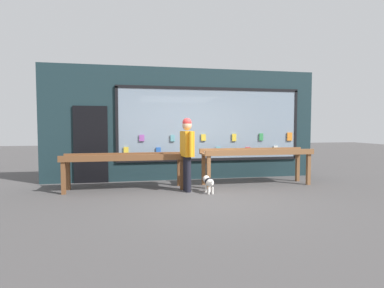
{
  "coord_description": "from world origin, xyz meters",
  "views": [
    {
      "loc": [
        -1.45,
        -6.22,
        1.53
      ],
      "look_at": [
        -0.07,
        0.98,
        1.11
      ],
      "focal_mm": 28.0,
      "sensor_mm": 36.0,
      "label": 1
    }
  ],
  "objects_px": {
    "display_table_right": "(256,155)",
    "person_browsing": "(187,148)",
    "small_dog": "(209,182)",
    "display_table_left": "(125,161)"
  },
  "relations": [
    {
      "from": "display_table_right",
      "to": "small_dog",
      "type": "distance_m",
      "value": 1.72
    },
    {
      "from": "display_table_left",
      "to": "display_table_right",
      "type": "bearing_deg",
      "value": 0.04
    },
    {
      "from": "display_table_left",
      "to": "person_browsing",
      "type": "relative_size",
      "value": 1.68
    },
    {
      "from": "person_browsing",
      "to": "small_dog",
      "type": "distance_m",
      "value": 0.94
    },
    {
      "from": "person_browsing",
      "to": "display_table_left",
      "type": "bearing_deg",
      "value": 65.07
    },
    {
      "from": "display_table_left",
      "to": "small_dog",
      "type": "bearing_deg",
      "value": -20.52
    },
    {
      "from": "display_table_right",
      "to": "person_browsing",
      "type": "relative_size",
      "value": 1.68
    },
    {
      "from": "display_table_left",
      "to": "display_table_right",
      "type": "relative_size",
      "value": 1.0
    },
    {
      "from": "small_dog",
      "to": "person_browsing",
      "type": "bearing_deg",
      "value": 57.67
    },
    {
      "from": "display_table_left",
      "to": "person_browsing",
      "type": "distance_m",
      "value": 1.56
    }
  ]
}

